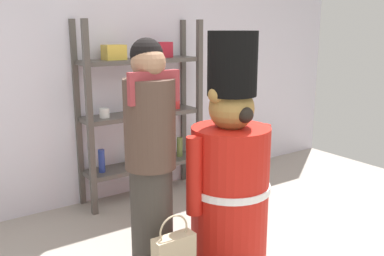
{
  "coord_description": "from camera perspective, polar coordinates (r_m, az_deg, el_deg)",
  "views": [
    {
      "loc": [
        -1.47,
        -1.63,
        1.66
      ],
      "look_at": [
        0.12,
        0.64,
        1.0
      ],
      "focal_mm": 40.02,
      "sensor_mm": 36.0,
      "label": 1
    }
  ],
  "objects": [
    {
      "name": "back_wall",
      "position": [
        4.12,
        -13.93,
        7.99
      ],
      "size": [
        6.4,
        0.12,
        2.6
      ],
      "primitive_type": "cube",
      "color": "silver",
      "rests_on": "ground_plane"
    },
    {
      "name": "merchandise_shelf",
      "position": [
        4.16,
        -6.84,
        2.43
      ],
      "size": [
        1.22,
        0.35,
        1.72
      ],
      "color": "#4C4742",
      "rests_on": "ground_plane"
    },
    {
      "name": "person_shopper",
      "position": [
        2.8,
        -5.55,
        -3.83
      ],
      "size": [
        0.35,
        0.33,
        1.59
      ],
      "color": "#38332D",
      "rests_on": "ground_plane"
    },
    {
      "name": "teddy_bear_guard",
      "position": [
        3.06,
        5.1,
        -5.7
      ],
      "size": [
        0.73,
        0.58,
        1.63
      ],
      "color": "red",
      "rests_on": "ground_plane"
    }
  ]
}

